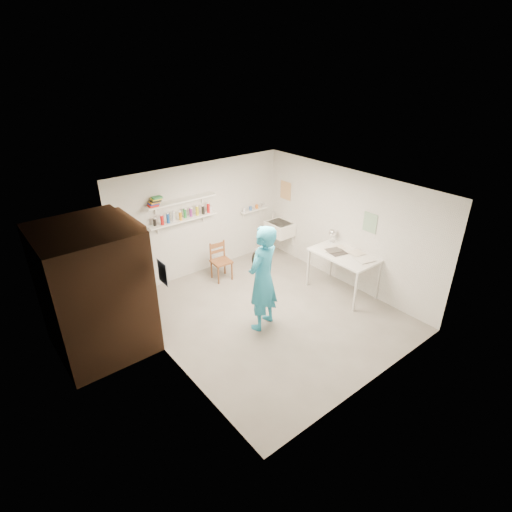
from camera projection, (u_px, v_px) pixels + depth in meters
floor at (269, 314)px, 7.45m from camera, size 4.00×4.50×0.02m
ceiling at (272, 189)px, 6.36m from camera, size 4.00×4.50×0.02m
wall_back at (201, 219)px, 8.48m from camera, size 4.00×0.02×2.40m
wall_front at (380, 316)px, 5.33m from camera, size 4.00×0.02×2.40m
wall_left at (165, 295)px, 5.78m from camera, size 0.02×4.50×2.40m
wall_right at (346, 228)px, 8.03m from camera, size 0.02×4.50×2.40m
doorway_recess at (138, 279)px, 6.62m from camera, size 0.02×0.90×2.00m
corridor_box at (94, 290)px, 6.20m from camera, size 1.40×1.50×2.10m
door_lintel at (130, 219)px, 6.15m from camera, size 0.06×1.05×0.10m
door_jamb_near at (153, 291)px, 6.28m from camera, size 0.06×0.10×2.00m
door_jamb_far at (127, 267)px, 6.97m from camera, size 0.06×0.10×2.00m
shelf_lower at (183, 220)px, 8.04m from camera, size 1.50×0.22×0.03m
shelf_upper at (181, 201)px, 7.86m from camera, size 1.50×0.22×0.03m
ledge_shelf at (254, 210)px, 9.21m from camera, size 0.70×0.14×0.03m
poster_left at (162, 273)px, 5.67m from camera, size 0.01×0.28×0.36m
poster_right_a at (286, 190)px, 9.11m from camera, size 0.01×0.34×0.42m
poster_right_b at (370, 223)px, 7.50m from camera, size 0.01×0.30×0.38m
belfast_sink at (280, 229)px, 9.29m from camera, size 0.48×0.60×0.30m
man at (263, 279)px, 6.71m from camera, size 0.81×0.65×1.91m
wall_clock at (258, 256)px, 6.75m from camera, size 0.34×0.14×0.34m
wooden_chair at (221, 262)px, 8.43m from camera, size 0.42×0.40×0.83m
work_table at (342, 273)px, 7.95m from camera, size 0.78×1.29×0.86m
desk_lamp at (333, 232)px, 8.13m from camera, size 0.16×0.16×0.16m
spray_cans at (183, 215)px, 8.00m from camera, size 1.32×0.06×0.17m
book_stack at (155, 202)px, 7.51m from camera, size 0.28×0.14×0.17m
ledge_pots at (254, 207)px, 9.18m from camera, size 0.48×0.07×0.09m
papers at (345, 253)px, 7.75m from camera, size 0.30×0.22×0.03m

